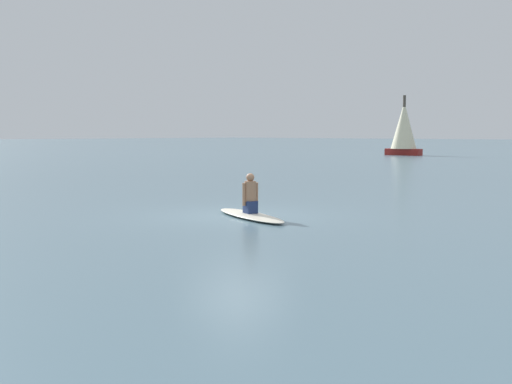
{
  "coord_description": "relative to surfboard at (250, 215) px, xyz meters",
  "views": [
    {
      "loc": [
        -12.46,
        -12.18,
        2.24
      ],
      "look_at": [
        0.16,
        -0.52,
        0.67
      ],
      "focal_mm": 45.56,
      "sensor_mm": 36.0,
      "label": 1
    }
  ],
  "objects": [
    {
      "name": "sailboat_far_right",
      "position": [
        44.89,
        21.36,
        2.7
      ],
      "size": [
        2.7,
        3.66,
        5.91
      ],
      "rotation": [
        0.0,
        0.0,
        -1.49
      ],
      "color": "maroon",
      "rests_on": "ground"
    },
    {
      "name": "surfboard",
      "position": [
        0.0,
        0.0,
        0.0
      ],
      "size": [
        1.9,
        3.45,
        0.12
      ],
      "primitive_type": "ellipsoid",
      "rotation": [
        0.0,
        0.0,
        -1.92
      ],
      "color": "silver",
      "rests_on": "ground"
    },
    {
      "name": "person_paddler",
      "position": [
        -0.0,
        0.0,
        0.54
      ],
      "size": [
        0.46,
        0.42,
        1.05
      ],
      "rotation": [
        0.0,
        0.0,
        -1.92
      ],
      "color": "navy",
      "rests_on": "surfboard"
    },
    {
      "name": "ground_plane",
      "position": [
        0.07,
        0.52,
        -0.06
      ],
      "size": [
        400.0,
        400.0,
        0.0
      ],
      "primitive_type": "plane",
      "color": "slate"
    }
  ]
}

